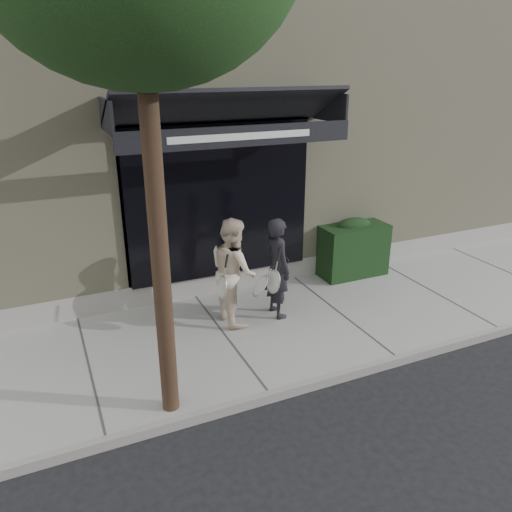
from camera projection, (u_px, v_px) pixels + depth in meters
name	position (u px, v px, depth m)	size (l,w,h in m)	color
ground	(337.00, 317.00, 8.39)	(80.00, 80.00, 0.00)	black
sidewalk	(337.00, 314.00, 8.37)	(20.00, 3.00, 0.12)	#A2A29D
curb	(397.00, 360.00, 7.04)	(20.00, 0.10, 0.14)	gray
building_facade	(227.00, 120.00, 11.61)	(14.30, 8.04, 5.64)	tan
hedge	(352.00, 248.00, 9.63)	(1.30, 0.70, 1.14)	black
pedestrian_front	(277.00, 268.00, 7.94)	(0.76, 0.84, 1.65)	black
pedestrian_back	(233.00, 271.00, 7.76)	(0.74, 0.90, 1.70)	beige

